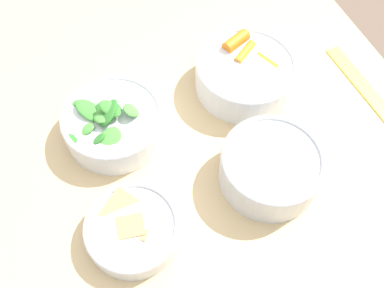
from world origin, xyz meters
TOP-DOWN VIEW (x-y plane):
  - ground_plane at (0.00, 0.00)m, footprint 10.00×10.00m
  - dining_table at (0.00, 0.00)m, footprint 1.27×0.98m
  - bowl_carrots at (-0.09, 0.20)m, footprint 0.18×0.18m
  - bowl_greens at (-0.08, -0.06)m, footprint 0.17×0.17m
  - bowl_beans_hotdog at (0.10, 0.15)m, footprint 0.16×0.16m
  - bowl_cookies at (0.11, -0.08)m, footprint 0.15×0.15m
  - ruler at (0.05, 0.41)m, footprint 0.33×0.04m

SIDE VIEW (x-z plane):
  - ground_plane at x=0.00m, z-range 0.00..0.00m
  - dining_table at x=0.00m, z-range 0.27..1.00m
  - ruler at x=0.05m, z-range 0.73..0.73m
  - bowl_cookies at x=0.11m, z-range 0.73..0.77m
  - bowl_greens at x=-0.08m, z-range 0.72..0.80m
  - bowl_beans_hotdog at x=0.10m, z-range 0.73..0.80m
  - bowl_carrots at x=-0.09m, z-range 0.73..0.80m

